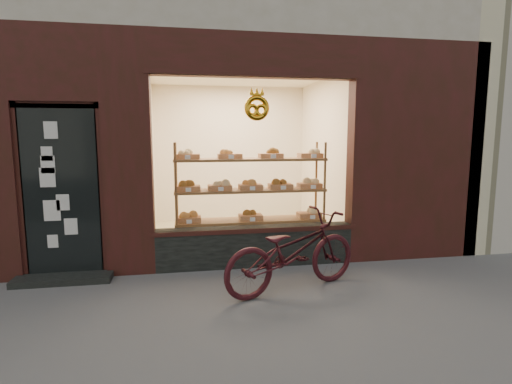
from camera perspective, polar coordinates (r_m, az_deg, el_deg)
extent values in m
plane|color=#525254|center=(3.67, -1.35, -21.13)|extent=(90.00, 90.00, 0.00)
cube|color=black|center=(5.59, -0.08, -7.72)|extent=(2.70, 0.25, 0.55)
cube|color=black|center=(5.49, -26.01, -0.02)|extent=(0.90, 0.04, 2.15)
cube|color=black|center=(5.58, -25.79, -11.10)|extent=(1.15, 0.35, 0.08)
torus|color=orange|center=(5.29, 0.12, 11.92)|extent=(0.33, 0.07, 0.33)
cube|color=brown|center=(6.05, -0.78, -8.70)|extent=(2.20, 0.45, 0.04)
cube|color=brown|center=(5.93, -0.79, -4.07)|extent=(2.20, 0.45, 0.03)
cube|color=brown|center=(5.85, -0.80, 0.25)|extent=(2.20, 0.45, 0.04)
cube|color=brown|center=(5.81, -0.81, 4.65)|extent=(2.20, 0.45, 0.04)
cylinder|color=brown|center=(5.61, -11.33, -1.79)|extent=(0.04, 0.04, 1.70)
cylinder|color=brown|center=(5.95, 9.73, -1.19)|extent=(0.04, 0.04, 1.70)
cylinder|color=brown|center=(5.99, -11.25, -1.17)|extent=(0.04, 0.04, 1.70)
cylinder|color=brown|center=(6.32, 8.54, -0.64)|extent=(0.04, 0.04, 1.70)
cube|color=#B16233|center=(5.84, -9.55, -3.83)|extent=(0.34, 0.24, 0.07)
sphere|color=orange|center=(5.83, -9.57, -3.01)|extent=(0.11, 0.11, 0.11)
cube|color=white|center=(5.66, -9.53, -4.21)|extent=(0.07, 0.01, 0.05)
cube|color=#B16233|center=(5.92, -0.79, -3.57)|extent=(0.34, 0.24, 0.07)
sphere|color=brown|center=(5.90, -0.79, -2.76)|extent=(0.11, 0.11, 0.11)
cube|color=white|center=(5.74, -0.49, -3.93)|extent=(0.07, 0.01, 0.05)
cube|color=#B16233|center=(6.12, 7.56, -3.24)|extent=(0.34, 0.24, 0.07)
sphere|color=#E7BB7C|center=(6.11, 7.58, -2.46)|extent=(0.11, 0.11, 0.11)
cube|color=white|center=(5.95, 8.10, -3.58)|extent=(0.08, 0.01, 0.05)
cube|color=#B16233|center=(5.77, -9.65, 0.55)|extent=(0.34, 0.24, 0.07)
sphere|color=brown|center=(5.76, -9.67, 1.39)|extent=(0.11, 0.11, 0.11)
cube|color=white|center=(5.59, -9.64, 0.31)|extent=(0.07, 0.01, 0.06)
cube|color=#B16233|center=(5.79, -5.20, 0.66)|extent=(0.34, 0.24, 0.07)
sphere|color=#E7BB7C|center=(5.78, -5.21, 1.49)|extent=(0.11, 0.11, 0.11)
cube|color=white|center=(5.61, -5.04, 0.42)|extent=(0.07, 0.01, 0.06)
cube|color=#B16233|center=(5.84, -0.80, 0.76)|extent=(0.34, 0.24, 0.07)
sphere|color=orange|center=(5.83, -0.80, 1.59)|extent=(0.11, 0.11, 0.11)
cube|color=white|center=(5.66, -0.50, 0.53)|extent=(0.07, 0.01, 0.06)
cube|color=#B16233|center=(5.93, 3.50, 0.85)|extent=(0.34, 0.24, 0.07)
sphere|color=brown|center=(5.92, 3.50, 1.67)|extent=(0.11, 0.11, 0.11)
cube|color=white|center=(5.75, 3.93, 0.63)|extent=(0.07, 0.01, 0.06)
cube|color=#B16233|center=(6.05, 7.64, 0.94)|extent=(0.34, 0.24, 0.07)
sphere|color=#E7BB7C|center=(6.04, 7.66, 1.74)|extent=(0.11, 0.11, 0.11)
cube|color=white|center=(5.88, 8.19, 0.72)|extent=(0.08, 0.01, 0.06)
cube|color=#B16233|center=(5.73, -9.76, 5.02)|extent=(0.34, 0.24, 0.07)
sphere|color=#E7BB7C|center=(5.73, -9.78, 5.87)|extent=(0.11, 0.11, 0.11)
cube|color=white|center=(5.55, -9.75, 4.92)|extent=(0.07, 0.01, 0.06)
cube|color=#B16233|center=(5.76, -3.76, 5.13)|extent=(0.34, 0.24, 0.07)
sphere|color=orange|center=(5.76, -3.77, 5.98)|extent=(0.11, 0.11, 0.11)
cube|color=white|center=(5.58, -3.55, 5.04)|extent=(0.08, 0.01, 0.06)
cube|color=#B16233|center=(5.86, 2.10, 5.19)|extent=(0.34, 0.24, 0.07)
sphere|color=brown|center=(5.86, 2.11, 6.02)|extent=(0.11, 0.11, 0.11)
cube|color=white|center=(5.68, 2.49, 5.10)|extent=(0.07, 0.01, 0.06)
cube|color=#B16233|center=(6.02, 7.72, 5.20)|extent=(0.34, 0.24, 0.07)
sphere|color=#E7BB7C|center=(6.01, 7.74, 6.01)|extent=(0.11, 0.11, 0.11)
cube|color=white|center=(5.84, 8.28, 5.10)|extent=(0.08, 0.01, 0.06)
imported|color=#360F14|center=(4.69, 5.23, -8.46)|extent=(1.87, 1.17, 0.93)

